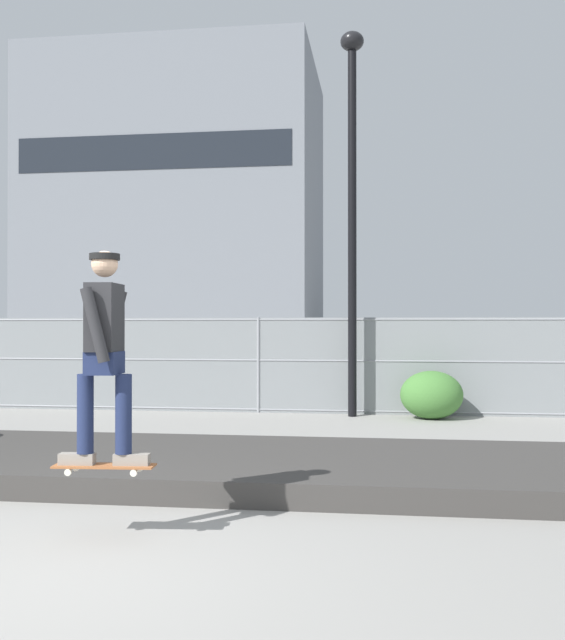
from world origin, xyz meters
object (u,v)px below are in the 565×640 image
object	(u,v)px
skateboard	(104,466)
parked_car_near	(136,361)
street_lamp	(352,179)
shrub_left	(432,395)
skater	(105,344)

from	to	relation	value
skateboard	parked_car_near	xyz separation A→B (m)	(-3.63, 11.14, 0.25)
street_lamp	shrub_left	distance (m)	4.26
skater	shrub_left	world-z (taller)	skater
skater	street_lamp	distance (m)	8.69
skateboard	street_lamp	size ratio (longest dim) A/B	0.11
parked_car_near	shrub_left	size ratio (longest dim) A/B	3.95
skater	parked_car_near	bearing A→B (deg)	108.04
skateboard	shrub_left	bearing A→B (deg)	68.54
skateboard	skater	size ratio (longest dim) A/B	0.48
street_lamp	skater	bearing A→B (deg)	-101.58
skater	parked_car_near	size ratio (longest dim) A/B	0.38
parked_car_near	skater	bearing A→B (deg)	-71.96
street_lamp	parked_car_near	bearing A→B (deg)	149.40
skater	street_lamp	world-z (taller)	street_lamp
street_lamp	shrub_left	world-z (taller)	street_lamp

